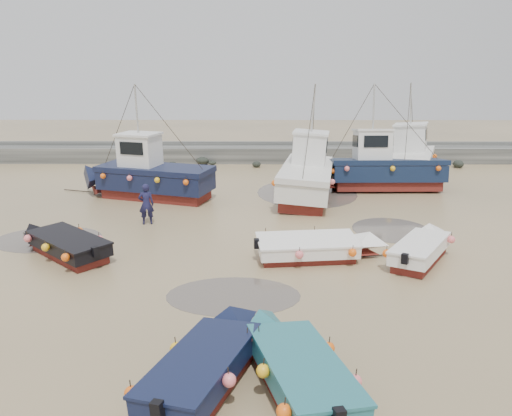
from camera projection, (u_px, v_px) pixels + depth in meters
The scene contains 16 objects.
ground at pixel (279, 262), 18.49m from camera, with size 120.00×120.00×0.00m, color tan.
seawall at pixel (269, 154), 39.57m from camera, with size 60.00×4.92×1.50m.
puddle_a at pixel (233, 296), 15.69m from camera, with size 4.25×4.25×0.01m, color #584F47.
puddle_b at pixel (392, 230), 22.35m from camera, with size 3.51×3.51×0.01m, color #584F47.
puddle_c at pixel (48, 239), 21.11m from camera, with size 4.48×4.48×0.01m, color #584F47.
puddle_d at pixel (307, 193), 29.36m from camera, with size 5.83×5.83×0.01m, color #584F47.
dinghy_1 at pixel (210, 359), 11.21m from camera, with size 2.97×5.59×1.43m.
dinghy_2 at pixel (295, 362), 11.06m from camera, with size 2.68×5.67×1.43m.
dinghy_3 at pixel (423, 246), 18.58m from camera, with size 3.72×5.11×1.43m.
dinghy_4 at pixel (64, 241), 19.12m from camera, with size 5.06×4.74×1.43m.
dinghy_5 at pixel (317, 245), 18.69m from camera, with size 6.05×2.31×1.43m.
cabin_boat_0 at pixel (146, 174), 27.79m from camera, with size 9.39×4.59×6.22m.
cabin_boat_1 at pixel (306, 173), 28.24m from camera, with size 4.15×11.00×6.22m.
cabin_boat_2 at pixel (377, 168), 29.68m from camera, with size 9.86×3.00×6.22m.
cabin_boat_3 at pixel (411, 159), 32.83m from camera, with size 5.45×9.66×6.22m.
person at pixel (147, 224), 23.22m from camera, with size 0.70×0.46×1.92m, color #18183B.
Camera 1 is at (-0.76, -17.34, 6.73)m, focal length 35.00 mm.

